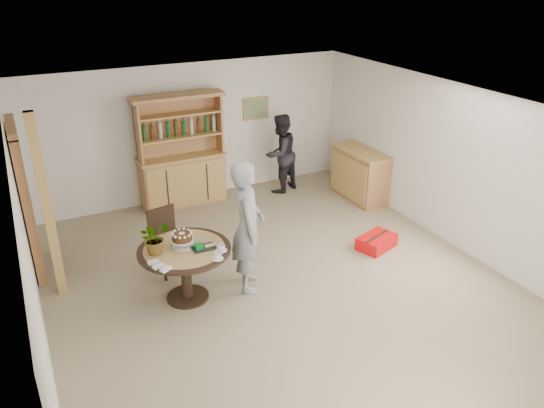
{
  "coord_description": "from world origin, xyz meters",
  "views": [
    {
      "loc": [
        -2.88,
        -5.52,
        4.09
      ],
      "look_at": [
        0.1,
        0.41,
        1.05
      ],
      "focal_mm": 35.0,
      "sensor_mm": 36.0,
      "label": 1
    }
  ],
  "objects": [
    {
      "name": "room_shell",
      "position": [
        0.0,
        0.01,
        1.74
      ],
      "size": [
        6.04,
        7.04,
        2.52
      ],
      "color": "white",
      "rests_on": "ground"
    },
    {
      "name": "ground",
      "position": [
        0.0,
        0.0,
        0.0
      ],
      "size": [
        7.0,
        7.0,
        0.0
      ],
      "primitive_type": "plane",
      "color": "tan",
      "rests_on": "ground"
    },
    {
      "name": "napkins",
      "position": [
        -1.64,
        -0.03,
        0.77
      ],
      "size": [
        0.24,
        0.33,
        0.03
      ],
      "color": "white",
      "rests_on": "dining_table"
    },
    {
      "name": "sideboard",
      "position": [
        2.74,
        2.0,
        0.47
      ],
      "size": [
        0.54,
        1.26,
        0.94
      ],
      "color": "tan",
      "rests_on": "ground"
    },
    {
      "name": "coffee_cup_b",
      "position": [
        -0.95,
        -0.17,
        0.79
      ],
      "size": [
        0.15,
        0.15,
        0.08
      ],
      "color": "white",
      "rests_on": "dining_table"
    },
    {
      "name": "dining_chair",
      "position": [
        -1.24,
        1.11,
        0.54
      ],
      "size": [
        0.49,
        0.49,
        0.95
      ],
      "rotation": [
        0.0,
        0.0,
        0.19
      ],
      "color": "black",
      "rests_on": "ground"
    },
    {
      "name": "gift_tray",
      "position": [
        -1.01,
        0.16,
        0.79
      ],
      "size": [
        0.3,
        0.2,
        0.08
      ],
      "color": "black",
      "rests_on": "dining_table"
    },
    {
      "name": "coffee_cup_a",
      "position": [
        -0.83,
        0.0,
        0.8
      ],
      "size": [
        0.15,
        0.15,
        0.09
      ],
      "color": "white",
      "rests_on": "dining_table"
    },
    {
      "name": "dining_table",
      "position": [
        -1.23,
        0.28,
        0.6
      ],
      "size": [
        1.2,
        1.2,
        0.76
      ],
      "color": "black",
      "rests_on": "ground"
    },
    {
      "name": "flower_vase",
      "position": [
        -1.58,
        0.33,
        0.97
      ],
      "size": [
        0.47,
        0.44,
        0.42
      ],
      "primitive_type": "imported",
      "rotation": [
        0.0,
        0.0,
        0.35
      ],
      "color": "#3F7233",
      "rests_on": "dining_table"
    },
    {
      "name": "birthday_cake",
      "position": [
        -1.23,
        0.33,
        0.88
      ],
      "size": [
        0.3,
        0.3,
        0.2
      ],
      "color": "white",
      "rests_on": "dining_table"
    },
    {
      "name": "teen_boy",
      "position": [
        -0.38,
        0.18,
        0.91
      ],
      "size": [
        0.65,
        0.78,
        1.83
      ],
      "primitive_type": "imported",
      "rotation": [
        0.0,
        0.0,
        1.19
      ],
      "color": "gray",
      "rests_on": "ground"
    },
    {
      "name": "adult_person",
      "position": [
        1.56,
        2.97,
        0.76
      ],
      "size": [
        0.9,
        0.82,
        1.52
      ],
      "primitive_type": "imported",
      "rotation": [
        0.0,
        0.0,
        3.53
      ],
      "color": "black",
      "rests_on": "ground"
    },
    {
      "name": "red_suitcase",
      "position": [
        1.86,
        0.26,
        0.1
      ],
      "size": [
        0.7,
        0.57,
        0.21
      ],
      "rotation": [
        0.0,
        0.0,
        0.33
      ],
      "color": "red",
      "rests_on": "ground"
    },
    {
      "name": "doorway",
      "position": [
        -2.93,
        2.0,
        1.11
      ],
      "size": [
        0.13,
        1.1,
        2.18
      ],
      "color": "black",
      "rests_on": "ground"
    },
    {
      "name": "pine_post",
      "position": [
        -2.7,
        1.2,
        1.25
      ],
      "size": [
        0.12,
        0.12,
        2.5
      ],
      "primitive_type": "cube",
      "color": "tan",
      "rests_on": "ground"
    },
    {
      "name": "hutch",
      "position": [
        -0.3,
        3.24,
        0.69
      ],
      "size": [
        1.62,
        0.54,
        2.04
      ],
      "color": "tan",
      "rests_on": "ground"
    }
  ]
}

